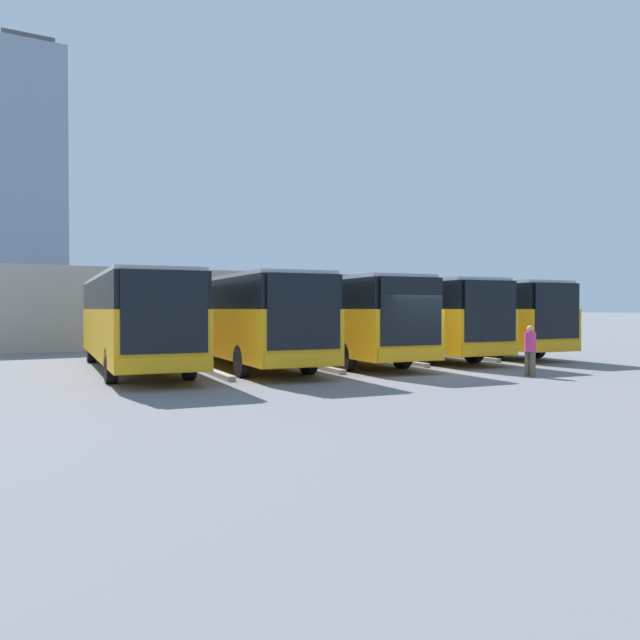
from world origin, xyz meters
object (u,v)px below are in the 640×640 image
at_px(bus_1, 399,316).
at_px(bus_4, 133,318).
at_px(bus_2, 329,316).
at_px(bus_3, 241,317).
at_px(pedestrian, 530,349).
at_px(bus_0, 460,315).

bearing_deg(bus_1, bus_4, 6.31).
xyz_separation_m(bus_2, bus_3, (3.76, 0.05, 0.00)).
distance_m(bus_3, bus_4, 3.78).
height_order(bus_3, bus_4, same).
xyz_separation_m(bus_3, bus_4, (3.76, -0.40, 0.00)).
bearing_deg(bus_2, bus_1, -167.56).
relative_size(bus_1, pedestrian, 7.81).
bearing_deg(bus_0, bus_3, 9.85).
height_order(bus_1, pedestrian, bus_1).
bearing_deg(bus_0, bus_1, 10.43).
distance_m(bus_2, bus_3, 3.76).
xyz_separation_m(bus_1, bus_3, (7.53, 0.49, 0.00)).
bearing_deg(bus_0, bus_4, 7.34).
bearing_deg(bus_1, bus_2, 12.44).
bearing_deg(bus_3, pedestrian, 134.87).
relative_size(bus_2, pedestrian, 7.81).
relative_size(bus_2, bus_4, 1.00).
bearing_deg(bus_3, bus_4, -0.18).
bearing_deg(bus_2, bus_3, 6.67).
distance_m(bus_1, bus_3, 7.54).
height_order(bus_2, pedestrian, bus_2).
bearing_deg(bus_3, bus_0, -170.15).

